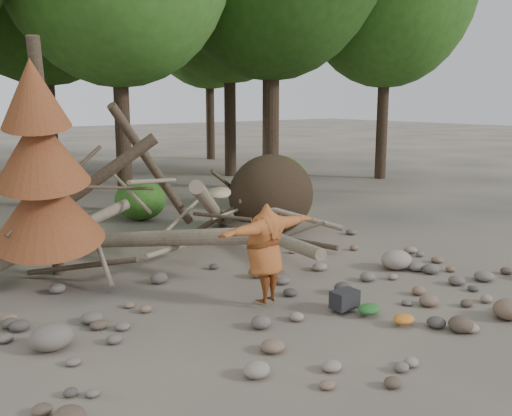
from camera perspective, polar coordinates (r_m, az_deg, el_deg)
ground at (r=9.40m, az=5.73°, el=-9.80°), size 120.00×120.00×0.00m
deadfall_pile at (r=13.54m, az=-0.20°, el=0.89°), size 8.55×5.24×3.30m
dead_conifer at (r=10.25m, az=-20.59°, el=3.48°), size 2.06×2.16×4.35m
bush_mid at (r=15.99m, az=-11.47°, el=0.80°), size 1.40×1.40×1.12m
bush_right at (r=17.53m, az=2.11°, el=2.70°), size 2.00×2.00×1.60m
frisbee_thrower at (r=9.12m, az=0.92°, el=-4.52°), size 2.31×0.94×2.03m
backpack at (r=9.22m, az=8.84°, el=-9.35°), size 0.42×0.28×0.28m
cloth_green at (r=9.10m, az=11.25°, el=-10.18°), size 0.39×0.32×0.15m
cloth_orange at (r=8.86m, az=14.53°, el=-11.00°), size 0.35×0.29×0.13m
boulder_front_right at (r=9.63m, az=24.01°, el=-9.22°), size 0.52×0.47×0.31m
boulder_mid_right at (r=11.60m, az=13.87°, el=-5.04°), size 0.63×0.57×0.38m
boulder_mid_left at (r=8.28m, az=-19.79°, el=-12.05°), size 0.58×0.53×0.35m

